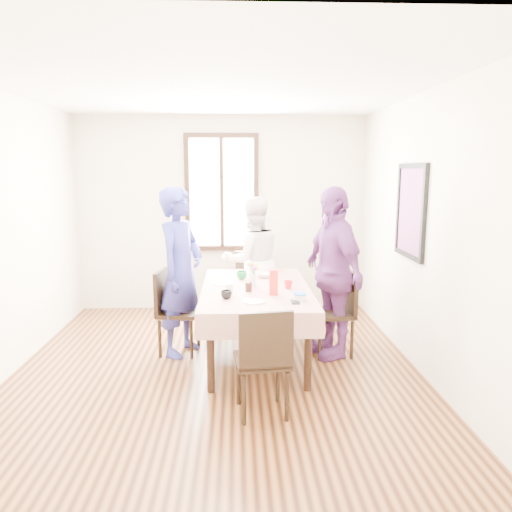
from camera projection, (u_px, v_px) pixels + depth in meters
name	position (u px, v px, depth m)	size (l,w,h in m)	color
ground	(217.00, 370.00, 4.82)	(4.50, 4.50, 0.00)	black
back_wall	(222.00, 214.00, 6.80)	(4.00, 4.00, 0.00)	beige
right_wall	(423.00, 234.00, 4.67)	(4.50, 4.50, 0.00)	beige
window_frame	(222.00, 193.00, 6.73)	(1.02, 0.06, 1.62)	black
window_pane	(222.00, 193.00, 6.74)	(0.90, 0.02, 1.50)	white
art_poster	(411.00, 211.00, 4.93)	(0.04, 0.76, 0.96)	red
dining_table	(256.00, 323.00, 5.10)	(0.99, 1.75, 0.75)	black
tablecloth	(256.00, 288.00, 5.03)	(1.11, 1.87, 0.01)	#5F0803
chair_left	(179.00, 312.00, 5.21)	(0.42, 0.42, 0.91)	black
chair_right	(332.00, 313.00, 5.17)	(0.42, 0.42, 0.91)	black
chair_far	(252.00, 288.00, 6.27)	(0.42, 0.42, 0.91)	black
chair_near	(262.00, 360.00, 3.90)	(0.42, 0.42, 0.91)	black
person_left	(180.00, 272.00, 5.14)	(0.65, 0.43, 1.79)	navy
person_far	(252.00, 261.00, 6.18)	(0.79, 0.62, 1.64)	white
person_right	(332.00, 272.00, 5.09)	(1.06, 0.44, 1.80)	#6A3276
mug_black	(226.00, 295.00, 4.57)	(0.10, 0.10, 0.08)	black
mug_flag	(288.00, 285.00, 4.96)	(0.09, 0.09, 0.08)	red
mug_green	(242.00, 275.00, 5.40)	(0.11, 0.11, 0.09)	#0C7226
serving_bowl	(265.00, 275.00, 5.49)	(0.21, 0.21, 0.05)	white
juice_carton	(274.00, 282.00, 4.71)	(0.08, 0.08, 0.25)	red
butter_tub	(300.00, 297.00, 4.52)	(0.11, 0.11, 0.06)	white
jam_jar	(249.00, 287.00, 4.84)	(0.07, 0.07, 0.10)	black
drinking_glass	(229.00, 288.00, 4.77)	(0.07, 0.07, 0.10)	silver
smartphone	(295.00, 302.00, 4.45)	(0.07, 0.15, 0.01)	black
flower_vase	(253.00, 280.00, 5.07)	(0.07, 0.07, 0.14)	silver
plate_left	(223.00, 284.00, 5.15)	(0.20, 0.20, 0.01)	white
plate_far	(252.00, 273.00, 5.69)	(0.20, 0.20, 0.01)	white
plate_near	(254.00, 302.00, 4.46)	(0.20, 0.20, 0.01)	white
butter_lid	(300.00, 294.00, 4.51)	(0.12, 0.12, 0.01)	blue
flower_bunch	(253.00, 269.00, 5.05)	(0.09, 0.09, 0.10)	yellow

